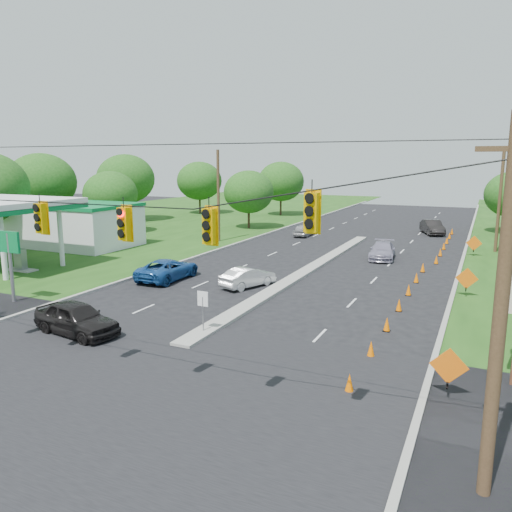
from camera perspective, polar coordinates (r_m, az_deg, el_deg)
The scene contains 39 objects.
ground at distance 19.15m, azimuth -15.53°, elevation -14.10°, with size 160.00×160.00×0.00m, color black.
grass_left at distance 53.68m, azimuth -26.31°, elevation 1.20°, with size 40.00×160.00×0.06m, color #1E4714.
cross_street at distance 19.15m, azimuth -15.53°, elevation -14.10°, with size 160.00×14.00×0.02m, color black.
curb_left at distance 48.84m, azimuth -1.79°, elevation 1.48°, with size 0.25×110.00×0.16m, color gray.
curb_right at distance 43.81m, azimuth 22.55°, elevation -0.45°, with size 0.25×110.00×0.16m, color gray.
median at distance 36.83m, azimuth 6.01°, elevation -1.68°, with size 1.00×34.00×0.18m, color gray.
median_sign at distance 23.20m, azimuth -6.09°, elevation -5.45°, with size 0.55×0.06×2.05m.
signal_span at distance 16.99m, azimuth -18.68°, elevation 0.17°, with size 25.60×0.32×9.00m.
utility_pole_far_left at distance 49.43m, azimuth -4.33°, elevation 6.82°, with size 0.28×0.28×9.00m, color #422D1C.
utility_pole_far_right at distance 48.19m, azimuth 26.08°, elevation 5.65°, with size 0.28×0.28×9.00m, color #422D1C.
gas_station at distance 48.74m, azimuth -21.61°, elevation 3.76°, with size 18.40×19.70×5.20m.
cone_0 at distance 18.18m, azimuth 10.63°, elevation -14.06°, with size 0.32×0.32×0.70m, color #FF6C00.
cone_1 at distance 21.34m, azimuth 13.01°, elevation -10.31°, with size 0.32×0.32×0.70m, color #FF6C00.
cone_2 at distance 24.58m, azimuth 14.73°, elevation -7.53°, with size 0.32×0.32×0.70m, color #FF6C00.
cone_3 at distance 27.89m, azimuth 16.03°, elevation -5.40°, with size 0.32×0.32×0.70m, color #FF6C00.
cone_4 at distance 31.24m, azimuth 17.04°, elevation -3.72°, with size 0.32×0.32×0.70m, color #FF6C00.
cone_5 at distance 34.63m, azimuth 17.86°, elevation -2.36°, with size 0.32×0.32×0.70m, color #FF6C00.
cone_6 at distance 38.03m, azimuth 18.53°, elevation -1.25°, with size 0.32×0.32×0.70m, color #FF6C00.
cone_7 at distance 41.39m, azimuth 19.91°, elevation -0.39°, with size 0.32×0.32×0.70m, color #FF6C00.
cone_8 at distance 44.83m, azimuth 20.32°, elevation 0.41°, with size 0.32×0.32×0.70m, color #FF6C00.
cone_9 at distance 48.27m, azimuth 20.68°, elevation 1.09°, with size 0.32×0.32×0.70m, color #FF6C00.
cone_10 at distance 51.72m, azimuth 20.98°, elevation 1.68°, with size 0.32×0.32×0.70m, color #FF6C00.
cone_11 at distance 55.18m, azimuth 21.25°, elevation 2.19°, with size 0.32×0.32×0.70m, color #FF6C00.
cone_12 at distance 58.65m, azimuth 21.49°, elevation 2.65°, with size 0.32×0.32×0.70m, color #FF6C00.
work_sign_0 at distance 18.40m, azimuth 21.17°, elevation -11.81°, with size 1.27×0.58×1.37m.
work_sign_1 at distance 31.82m, azimuth 22.95°, elevation -2.47°, with size 1.27×0.58×1.37m.
work_sign_2 at distance 45.58m, azimuth 23.65°, elevation 1.28°, with size 1.27×0.58×1.37m.
tree_2 at distance 57.24m, azimuth -16.30°, elevation 6.80°, with size 5.88×5.88×6.86m.
tree_3 at distance 68.68m, azimuth -14.66°, elevation 8.52°, with size 7.56×7.56×8.82m.
tree_4 at distance 76.19m, azimuth -6.49°, elevation 8.53°, with size 6.72×6.72×7.84m.
tree_5 at distance 59.00m, azimuth -0.84°, elevation 7.34°, with size 5.88×5.88×6.86m.
tree_6 at distance 73.48m, azimuth 2.87°, elevation 8.50°, with size 6.72×6.72×7.84m.
tree_14 at distance 61.36m, azimuth -23.30°, elevation 7.76°, with size 7.56×7.56×8.82m.
black_sedan at distance 24.67m, azimuth -19.83°, elevation -6.72°, with size 1.83×4.56×1.55m, color black.
white_sedan at distance 31.83m, azimuth -0.92°, elevation -2.44°, with size 1.35×3.87×1.28m, color #BABABA.
blue_pickup at distance 34.32m, azimuth -10.03°, elevation -1.49°, with size 2.37×5.13×1.43m, color #19498C.
silver_car_far at distance 42.23m, azimuth 14.23°, elevation 0.61°, with size 1.92×4.72×1.37m, color #908BA1.
silver_car_oncoming at distance 53.60m, azimuth 5.50°, elevation 2.97°, with size 1.53×3.80×1.29m, color #9E9E9E.
dark_car_receding at distance 57.97m, azimuth 19.50°, elevation 3.12°, with size 1.65×4.73×1.56m, color black.
Camera 1 is at (11.54, -13.06, 7.95)m, focal length 35.00 mm.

